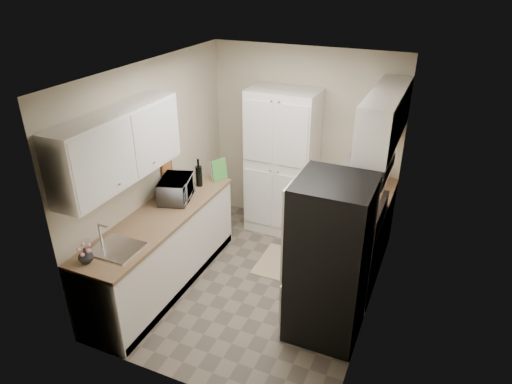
% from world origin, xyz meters
% --- Properties ---
extents(ground, '(3.20, 3.20, 0.00)m').
position_xyz_m(ground, '(0.00, 0.00, 0.00)').
color(ground, '#665B4C').
rests_on(ground, ground).
extents(room_shell, '(2.64, 3.24, 2.52)m').
position_xyz_m(room_shell, '(-0.02, -0.01, 1.63)').
color(room_shell, beige).
rests_on(room_shell, ground).
extents(pantry_cabinet, '(0.90, 0.55, 2.00)m').
position_xyz_m(pantry_cabinet, '(-0.20, 1.32, 1.00)').
color(pantry_cabinet, silver).
rests_on(pantry_cabinet, ground).
extents(base_cabinet_left, '(0.60, 2.30, 0.88)m').
position_xyz_m(base_cabinet_left, '(-0.99, -0.43, 0.44)').
color(base_cabinet_left, silver).
rests_on(base_cabinet_left, ground).
extents(countertop_left, '(0.63, 2.33, 0.04)m').
position_xyz_m(countertop_left, '(-0.99, -0.43, 0.90)').
color(countertop_left, '#846647').
rests_on(countertop_left, base_cabinet_left).
extents(base_cabinet_right, '(0.60, 0.80, 0.88)m').
position_xyz_m(base_cabinet_right, '(0.99, 1.19, 0.44)').
color(base_cabinet_right, silver).
rests_on(base_cabinet_right, ground).
extents(countertop_right, '(0.63, 0.83, 0.04)m').
position_xyz_m(countertop_right, '(0.99, 1.19, 0.90)').
color(countertop_right, '#846647').
rests_on(countertop_right, base_cabinet_right).
extents(electric_range, '(0.71, 0.78, 1.13)m').
position_xyz_m(electric_range, '(0.97, 0.39, 0.48)').
color(electric_range, '#B7B7BC').
rests_on(electric_range, ground).
extents(refrigerator, '(0.70, 0.72, 1.70)m').
position_xyz_m(refrigerator, '(0.94, -0.41, 0.85)').
color(refrigerator, '#B7B7BC').
rests_on(refrigerator, ground).
extents(microwave, '(0.46, 0.56, 0.27)m').
position_xyz_m(microwave, '(-1.02, -0.02, 1.05)').
color(microwave, '#A6A7AB').
rests_on(microwave, countertop_left).
extents(wine_bottle, '(0.08, 0.08, 0.32)m').
position_xyz_m(wine_bottle, '(-0.96, 0.41, 1.08)').
color(wine_bottle, black).
rests_on(wine_bottle, countertop_left).
extents(flower_vase, '(0.15, 0.15, 0.15)m').
position_xyz_m(flower_vase, '(-1.11, -1.43, 0.99)').
color(flower_vase, beige).
rests_on(flower_vase, countertop_left).
extents(cutting_board, '(0.11, 0.21, 0.28)m').
position_xyz_m(cutting_board, '(-0.81, 0.67, 1.06)').
color(cutting_board, green).
rests_on(cutting_board, countertop_left).
extents(toaster_oven, '(0.40, 0.47, 0.24)m').
position_xyz_m(toaster_oven, '(0.93, 1.31, 1.04)').
color(toaster_oven, '#A9A8AD').
rests_on(toaster_oven, countertop_right).
extents(fruit_basket, '(0.35, 0.35, 0.11)m').
position_xyz_m(fruit_basket, '(0.92, 1.34, 1.21)').
color(fruit_basket, '#FF3602').
rests_on(fruit_basket, toaster_oven).
extents(kitchen_mat, '(0.46, 0.73, 0.01)m').
position_xyz_m(kitchen_mat, '(0.08, 0.49, 0.01)').
color(kitchen_mat, tan).
rests_on(kitchen_mat, ground).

